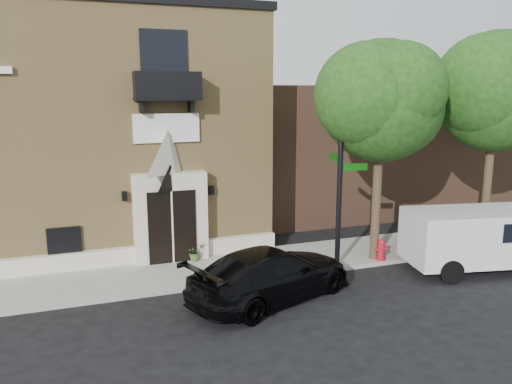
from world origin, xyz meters
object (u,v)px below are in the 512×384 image
Objects in this scene: black_sedan at (272,274)px; pedestrian_near at (409,231)px; cargo_van at (488,237)px; street_sign at (340,170)px; fire_hydrant at (381,250)px; dumpster at (443,233)px.

pedestrian_near is (6.50, 2.17, 0.11)m from black_sedan.
street_sign reaches higher than cargo_van.
pedestrian_near is at bearing 133.01° from cargo_van.
pedestrian_near is (3.39, 0.57, -2.63)m from street_sign.
pedestrian_near reaches higher than black_sedan.
dumpster is at bearing 7.50° from fire_hydrant.
cargo_van is at bearing -69.24° from dumpster.
black_sedan is at bearing -145.46° from street_sign.
fire_hydrant is at bearing 161.55° from cargo_van.
dumpster is at bearing 11.52° from street_sign.
cargo_van is (7.98, -0.20, 0.41)m from black_sedan.
fire_hydrant is at bearing -93.32° from black_sedan.
pedestrian_near is at bearing -169.68° from dumpster.
black_sedan is at bearing 2.68° from pedestrian_near.
pedestrian_near is (-1.41, 0.21, 0.17)m from dumpster.
dumpster is 1.43m from pedestrian_near.
cargo_van is 3.70× the size of pedestrian_near.
dumpster is at bearing 155.83° from pedestrian_near.
black_sedan is 5.11m from fire_hydrant.
dumpster is 1.32× the size of pedestrian_near.
street_sign is at bearing -6.31° from pedestrian_near.
black_sedan is 8.15m from dumpster.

